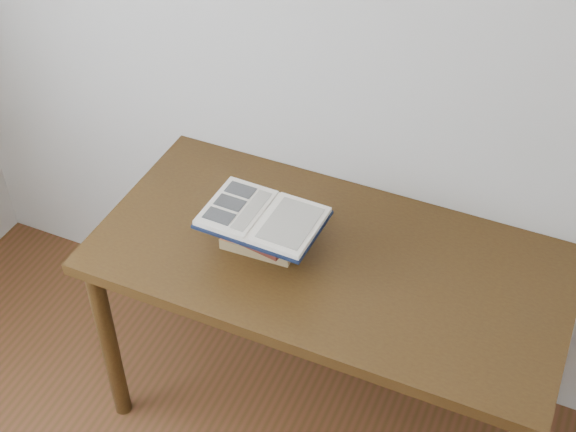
% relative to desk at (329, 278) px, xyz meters
% --- Properties ---
extents(desk, '(1.47, 0.73, 0.79)m').
position_rel_desk_xyz_m(desk, '(0.00, 0.00, 0.00)').
color(desk, '#422C10').
rests_on(desk, ground).
extents(book_stack, '(0.25, 0.21, 0.13)m').
position_rel_desk_xyz_m(book_stack, '(-0.21, -0.04, 0.16)').
color(book_stack, '#96724D').
rests_on(book_stack, desk).
extents(open_book, '(0.36, 0.26, 0.03)m').
position_rel_desk_xyz_m(open_book, '(-0.19, -0.06, 0.24)').
color(open_book, black).
rests_on(open_book, book_stack).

